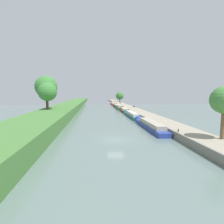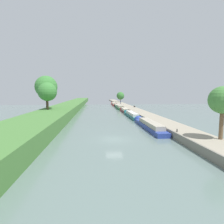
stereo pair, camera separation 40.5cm
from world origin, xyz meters
The scene contains 18 objects.
ground_plane centered at (0.00, 0.00, 0.00)m, with size 160.00×160.00×0.00m, color slate.
left_grassy_bank centered at (-13.55, 0.00, 1.23)m, with size 8.82×260.00×2.47m.
right_towpath centered at (11.37, 0.00, 0.54)m, with size 4.47×260.00×1.08m.
stone_quay centered at (9.01, 0.00, 0.56)m, with size 0.25×260.00×1.13m.
narrowboat_blue centered at (7.63, 8.03, 0.64)m, with size 2.13×16.85×2.19m.
narrowboat_teal centered at (7.53, 25.06, 0.61)m, with size 1.91×16.39×2.01m.
narrowboat_maroon centered at (7.68, 38.91, 0.57)m, with size 1.98×11.21×2.06m.
narrowboat_green centered at (7.42, 50.56, 0.66)m, with size 2.06×11.00×2.25m.
narrowboat_black centered at (7.59, 62.00, 0.54)m, with size 2.05×10.43×2.02m.
narrowboat_red centered at (7.58, 76.44, 0.56)m, with size 2.04×15.07×2.02m.
tree_rightbank_near centered at (13.06, -5.31, 6.01)m, with size 3.45×3.45×6.73m.
tree_rightbank_midnear centered at (12.90, 86.63, 4.98)m, with size 4.84×4.84×6.33m.
tree_leftbank_downstream centered at (-16.57, 26.16, 8.62)m, with size 6.15×6.15×9.24m.
tree_leftbank_upstream centered at (-15.49, 22.97, 7.22)m, with size 4.96×4.96×7.24m.
person_walking centered at (10.40, 67.64, 1.95)m, with size 0.34×0.34×1.66m.
mooring_bollard_near centered at (9.44, -0.73, 1.30)m, with size 0.16×0.16×0.45m.
mooring_bollard_far centered at (9.44, 83.17, 1.30)m, with size 0.16×0.16×0.45m.
park_bench centered at (13.16, 46.38, 1.43)m, with size 0.44×1.50×0.47m.
Camera 1 is at (-3.16, -26.36, 6.98)m, focal length 28.88 mm.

